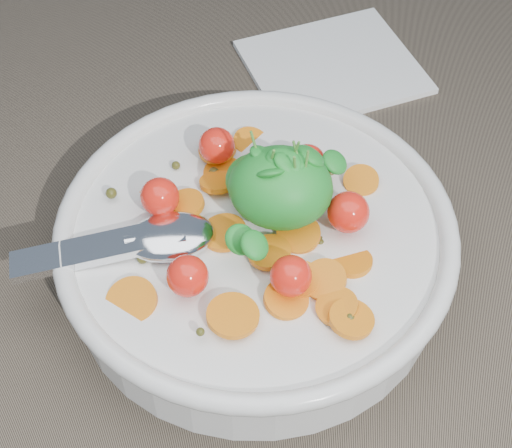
# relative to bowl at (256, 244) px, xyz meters

# --- Properties ---
(ground) EXTENTS (6.00, 6.00, 0.00)m
(ground) POSITION_rel_bowl_xyz_m (0.02, -0.00, -0.03)
(ground) COLOR #6A5D4C
(ground) RESTS_ON ground
(bowl) EXTENTS (0.31, 0.28, 0.12)m
(bowl) POSITION_rel_bowl_xyz_m (0.00, 0.00, 0.00)
(bowl) COLOR white
(bowl) RESTS_ON ground
(napkin) EXTENTS (0.20, 0.19, 0.01)m
(napkin) POSITION_rel_bowl_xyz_m (0.05, 0.24, -0.03)
(napkin) COLOR white
(napkin) RESTS_ON ground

